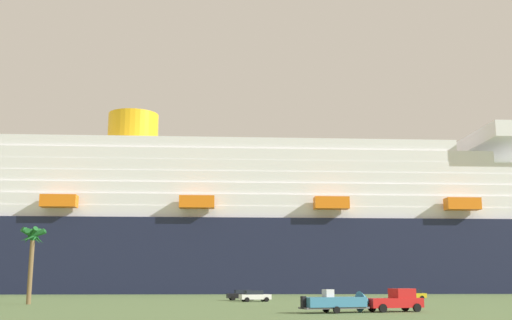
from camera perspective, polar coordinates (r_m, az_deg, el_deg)
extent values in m
plane|color=#567042|center=(112.33, 3.47, -12.46)|extent=(600.00, 600.00, 0.00)
cube|color=#191E38|center=(161.70, 0.31, -8.96)|extent=(223.43, 48.30, 17.29)
cube|color=white|center=(162.37, 0.30, -5.42)|extent=(196.70, 43.95, 2.81)
cube|color=white|center=(162.44, -1.26, -4.42)|extent=(190.78, 43.33, 2.81)
cube|color=white|center=(162.69, -2.82, -3.42)|extent=(182.82, 42.05, 2.81)
cube|color=white|center=(163.10, -4.37, -2.42)|extent=(175.07, 40.90, 2.81)
cube|color=white|center=(163.68, -5.91, -1.43)|extent=(163.90, 39.94, 2.81)
cube|color=white|center=(164.43, -7.44, -0.45)|extent=(158.85, 39.50, 2.81)
cube|color=white|center=(165.34, -8.95, 0.53)|extent=(149.86, 38.10, 2.81)
cube|color=white|center=(182.27, 21.67, 1.20)|extent=(24.33, 40.97, 4.00)
cylinder|color=yellow|center=(167.40, -11.15, 2.56)|extent=(13.73, 13.73, 9.14)
cube|color=orange|center=(148.04, -17.54, -3.60)|extent=(8.16, 3.63, 2.80)
cube|color=orange|center=(143.64, -5.42, -3.85)|extent=(8.16, 3.63, 2.80)
cube|color=orange|center=(145.86, 6.89, -3.92)|extent=(8.16, 3.63, 2.80)
cube|color=orange|center=(154.43, 18.33, -3.84)|extent=(8.16, 3.63, 2.80)
cube|color=red|center=(63.01, 12.43, -12.62)|extent=(5.91, 3.24, 0.90)
cube|color=red|center=(63.53, 13.18, -11.76)|extent=(2.39, 2.26, 0.90)
cube|color=#26333F|center=(63.90, 13.70, -11.81)|extent=(0.49, 1.66, 0.63)
cylinder|color=black|center=(64.93, 13.47, -12.91)|extent=(0.84, 0.46, 0.80)
cylinder|color=black|center=(63.26, 14.48, -12.93)|extent=(0.84, 0.46, 0.80)
cylinder|color=black|center=(62.96, 10.54, -13.10)|extent=(0.84, 0.46, 0.80)
cylinder|color=black|center=(61.24, 11.50, -13.13)|extent=(0.84, 0.46, 0.80)
cube|color=#595960|center=(59.89, 7.14, -13.24)|extent=(6.68, 3.39, 0.16)
cube|color=#595960|center=(61.69, 10.35, -13.09)|extent=(2.06, 0.60, 0.10)
cylinder|color=black|center=(60.73, 6.41, -13.37)|extent=(0.67, 0.36, 0.64)
cylinder|color=black|center=(58.79, 7.37, -13.43)|extent=(0.67, 0.36, 0.64)
cube|color=teal|center=(59.87, 7.12, -12.74)|extent=(6.16, 3.46, 0.90)
cone|color=teal|center=(61.43, 9.94, -12.61)|extent=(1.62, 2.18, 1.96)
cube|color=silver|center=(59.59, 6.59, -11.99)|extent=(1.01, 1.16, 0.70)
cube|color=black|center=(58.53, 4.34, -12.83)|extent=(0.47, 0.57, 1.10)
cylinder|color=brown|center=(86.25, -19.89, -9.45)|extent=(0.58, 0.58, 8.54)
cone|color=#195923|center=(86.30, -19.45, -6.56)|extent=(0.97, 3.13, 2.17)
cone|color=#195923|center=(86.61, -19.46, -6.58)|extent=(2.51, 2.85, 2.08)
cone|color=#195923|center=(86.80, -19.61, -6.57)|extent=(3.05, 1.06, 2.36)
cone|color=#195923|center=(86.78, -19.82, -6.56)|extent=(2.75, 2.50, 2.30)
cone|color=#195923|center=(86.51, -19.96, -6.54)|extent=(0.77, 3.19, 1.83)
cone|color=#195923|center=(86.23, -19.93, -6.53)|extent=(2.55, 2.66, 2.37)
cone|color=#195923|center=(86.03, -19.73, -6.53)|extent=(3.20, 1.08, 2.00)
cone|color=#195923|center=(86.07, -19.58, -6.54)|extent=(2.84, 2.57, 1.99)
sphere|color=#195923|center=(86.42, -19.70, -6.62)|extent=(1.10, 1.10, 1.10)
cube|color=black|center=(98.06, -1.31, -12.29)|extent=(4.67, 2.21, 0.70)
cube|color=#1E232D|center=(98.09, -1.18, -11.93)|extent=(2.68, 1.83, 0.55)
cylinder|color=black|center=(96.93, -2.10, -12.51)|extent=(0.68, 0.28, 0.66)
cylinder|color=black|center=(98.67, -2.29, -12.48)|extent=(0.68, 0.28, 0.66)
cylinder|color=black|center=(97.50, -0.33, -12.51)|extent=(0.68, 0.28, 0.66)
cylinder|color=black|center=(99.23, -0.55, -12.48)|extent=(0.68, 0.28, 0.66)
cube|color=yellow|center=(103.38, 13.94, -11.92)|extent=(4.68, 2.05, 0.70)
cube|color=#1E232D|center=(103.44, 14.04, -11.56)|extent=(2.65, 1.78, 0.55)
cylinder|color=black|center=(102.05, 13.28, -12.16)|extent=(0.67, 0.25, 0.66)
cylinder|color=black|center=(103.83, 12.97, -12.15)|extent=(0.67, 0.25, 0.66)
cylinder|color=black|center=(102.98, 14.93, -12.07)|extent=(0.67, 0.25, 0.66)
cylinder|color=black|center=(104.74, 14.59, -12.06)|extent=(0.67, 0.25, 0.66)
cube|color=white|center=(91.55, -0.09, -12.39)|extent=(4.63, 2.57, 0.70)
cube|color=#1E232D|center=(91.47, -0.22, -12.00)|extent=(2.70, 2.06, 0.55)
cylinder|color=black|center=(92.85, 0.63, -12.59)|extent=(0.69, 0.33, 0.66)
cylinder|color=black|center=(91.09, 0.97, -12.62)|extent=(0.69, 0.33, 0.66)
cylinder|color=black|center=(92.05, -1.14, -12.60)|extent=(0.69, 0.33, 0.66)
cylinder|color=black|center=(90.27, -0.82, -12.63)|extent=(0.69, 0.33, 0.66)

